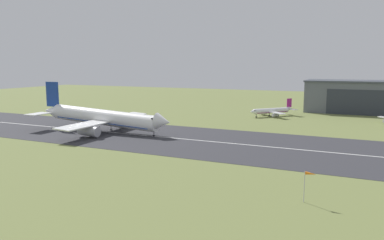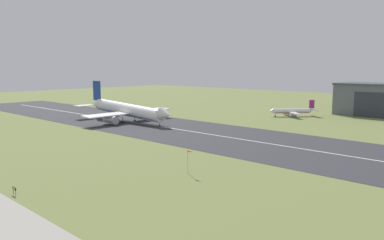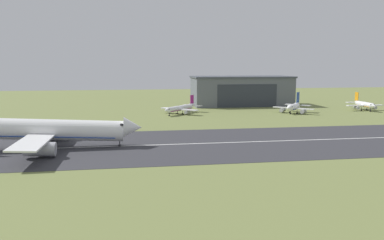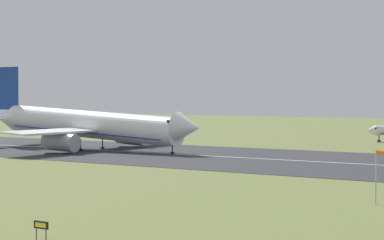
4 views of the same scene
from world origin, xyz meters
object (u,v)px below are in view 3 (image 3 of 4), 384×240
at_px(airplane_parked_west, 364,105).
at_px(airplane_parked_east, 180,108).
at_px(airplane_landing, 39,130).
at_px(airplane_parked_centre, 294,107).

bearing_deg(airplane_parked_west, airplane_parked_east, 179.77).
distance_m(airplane_landing, airplane_parked_west, 158.94).
bearing_deg(airplane_parked_east, airplane_parked_west, -0.23).
relative_size(airplane_landing, airplane_parked_centre, 3.18).
relative_size(airplane_parked_centre, airplane_parked_east, 0.81).
bearing_deg(airplane_landing, airplane_parked_east, 54.96).
bearing_deg(airplane_parked_east, airplane_landing, -125.04).
height_order(airplane_landing, airplane_parked_west, airplane_landing).
bearing_deg(airplane_parked_west, airplane_parked_centre, -172.61).
relative_size(airplane_landing, airplane_parked_west, 2.98).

